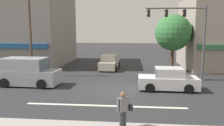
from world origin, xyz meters
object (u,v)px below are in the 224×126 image
(utility_pole_far_right, at_px, (200,35))
(pedestrian_foreground_with_bag, at_px, (123,109))
(utility_pole_near_left, at_px, (30,35))
(traffic_light_mast, at_px, (189,29))
(sedan_crossing_leftbound, at_px, (168,80))
(sedan_parked_curbside, at_px, (110,63))
(van_crossing_rightbound, at_px, (27,72))
(street_tree, at_px, (173,33))

(utility_pole_far_right, bearing_deg, pedestrian_foreground_with_bag, -115.76)
(utility_pole_near_left, distance_m, traffic_light_mast, 13.70)
(traffic_light_mast, height_order, pedestrian_foreground_with_bag, traffic_light_mast)
(pedestrian_foreground_with_bag, bearing_deg, sedan_crossing_leftbound, 66.73)
(sedan_parked_curbside, relative_size, sedan_crossing_leftbound, 1.02)
(traffic_light_mast, distance_m, van_crossing_rightbound, 13.23)
(sedan_crossing_leftbound, xyz_separation_m, pedestrian_foreground_with_bag, (-2.87, -6.68, 0.24))
(sedan_parked_curbside, xyz_separation_m, sedan_crossing_leftbound, (4.96, -7.95, 0.00))
(sedan_parked_curbside, relative_size, pedestrian_foreground_with_bag, 2.51)
(pedestrian_foreground_with_bag, bearing_deg, street_tree, 72.45)
(traffic_light_mast, xyz_separation_m, pedestrian_foreground_with_bag, (-4.91, -9.93, -3.35))
(utility_pole_near_left, relative_size, traffic_light_mast, 1.18)
(traffic_light_mast, xyz_separation_m, van_crossing_rightbound, (-12.48, -2.91, -3.30))
(utility_pole_near_left, bearing_deg, pedestrian_foreground_with_bag, -49.73)
(utility_pole_far_right, height_order, van_crossing_rightbound, utility_pole_far_right)
(utility_pole_near_left, xyz_separation_m, sedan_crossing_leftbound, (11.65, -3.67, -3.09))
(utility_pole_far_right, relative_size, sedan_crossing_leftbound, 1.70)
(utility_pole_far_right, distance_m, van_crossing_rightbound, 17.64)
(sedan_crossing_leftbound, height_order, van_crossing_rightbound, van_crossing_rightbound)
(street_tree, distance_m, traffic_light_mast, 4.13)
(pedestrian_foreground_with_bag, bearing_deg, traffic_light_mast, 63.70)
(sedan_parked_curbside, bearing_deg, utility_pole_far_right, 6.15)
(traffic_light_mast, bearing_deg, sedan_parked_curbside, 146.03)
(utility_pole_near_left, distance_m, sedan_crossing_leftbound, 12.60)
(sedan_parked_curbside, xyz_separation_m, pedestrian_foreground_with_bag, (2.08, -14.64, 0.24))
(traffic_light_mast, xyz_separation_m, sedan_parked_curbside, (-6.99, 4.71, -3.59))
(utility_pole_far_right, bearing_deg, van_crossing_rightbound, -150.22)
(street_tree, distance_m, pedestrian_foreground_with_bag, 15.01)
(utility_pole_far_right, bearing_deg, utility_pole_near_left, -161.97)
(utility_pole_near_left, relative_size, pedestrian_foreground_with_bag, 4.37)
(pedestrian_foreground_with_bag, bearing_deg, sedan_parked_curbside, 98.10)
(traffic_light_mast, bearing_deg, utility_pole_far_right, 65.17)
(street_tree, xyz_separation_m, utility_pole_near_left, (-13.21, -3.66, -0.15))
(sedan_parked_curbside, height_order, sedan_crossing_leftbound, same)
(sedan_parked_curbside, distance_m, sedan_crossing_leftbound, 9.37)
(sedan_crossing_leftbound, bearing_deg, pedestrian_foreground_with_bag, -113.27)
(traffic_light_mast, distance_m, sedan_parked_curbside, 9.16)
(utility_pole_near_left, bearing_deg, sedan_parked_curbside, 32.60)
(van_crossing_rightbound, bearing_deg, utility_pole_far_right, 29.78)
(utility_pole_near_left, bearing_deg, street_tree, 15.50)
(utility_pole_far_right, relative_size, sedan_parked_curbside, 1.68)
(utility_pole_far_right, bearing_deg, sedan_parked_curbside, -173.85)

